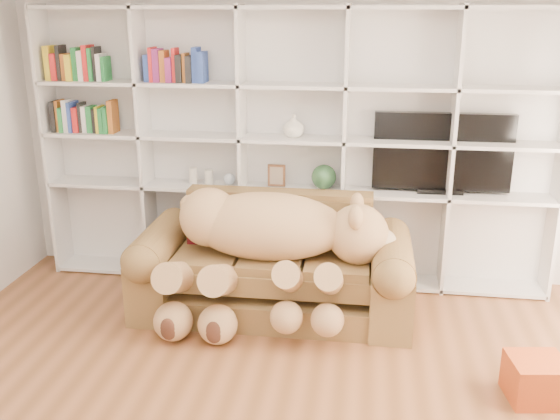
% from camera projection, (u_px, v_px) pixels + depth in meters
% --- Properties ---
extents(wall_back, '(5.00, 0.02, 2.70)m').
position_uv_depth(wall_back, '(296.00, 129.00, 5.49)').
color(wall_back, silver).
rests_on(wall_back, floor).
extents(bookshelf, '(4.43, 0.35, 2.40)m').
position_uv_depth(bookshelf, '(266.00, 136.00, 5.41)').
color(bookshelf, silver).
rests_on(bookshelf, floor).
extents(sofa, '(2.18, 0.94, 0.92)m').
position_uv_depth(sofa, '(274.00, 270.00, 5.04)').
color(sofa, brown).
rests_on(sofa, floor).
extents(teddy_bear, '(1.79, 0.94, 1.04)m').
position_uv_depth(teddy_bear, '(267.00, 242.00, 4.77)').
color(teddy_bear, tan).
rests_on(teddy_bear, sofa).
extents(throw_pillow, '(0.43, 0.25, 0.44)m').
position_uv_depth(throw_pillow, '(214.00, 222.00, 5.15)').
color(throw_pillow, '#5A0F16').
rests_on(throw_pillow, sofa).
extents(gift_box, '(0.38, 0.37, 0.27)m').
position_uv_depth(gift_box, '(536.00, 379.00, 3.93)').
color(gift_box, '#AD4117').
rests_on(gift_box, floor).
extents(tv, '(1.15, 0.18, 0.68)m').
position_uv_depth(tv, '(442.00, 154.00, 5.23)').
color(tv, black).
rests_on(tv, bookshelf).
extents(picture_frame, '(0.15, 0.03, 0.19)m').
position_uv_depth(picture_frame, '(277.00, 175.00, 5.44)').
color(picture_frame, brown).
rests_on(picture_frame, bookshelf).
extents(green_vase, '(0.21, 0.21, 0.21)m').
position_uv_depth(green_vase, '(324.00, 177.00, 5.39)').
color(green_vase, '#2F5C33').
rests_on(green_vase, bookshelf).
extents(figurine_tall, '(0.10, 0.10, 0.15)m').
position_uv_depth(figurine_tall, '(193.00, 176.00, 5.55)').
color(figurine_tall, silver).
rests_on(figurine_tall, bookshelf).
extents(figurine_short, '(0.10, 0.10, 0.13)m').
position_uv_depth(figurine_short, '(209.00, 177.00, 5.54)').
color(figurine_short, silver).
rests_on(figurine_short, bookshelf).
extents(snow_globe, '(0.10, 0.10, 0.10)m').
position_uv_depth(snow_globe, '(229.00, 179.00, 5.52)').
color(snow_globe, silver).
rests_on(snow_globe, bookshelf).
extents(shelf_vase, '(0.20, 0.20, 0.19)m').
position_uv_depth(shelf_vase, '(294.00, 126.00, 5.29)').
color(shelf_vase, silver).
rests_on(shelf_vase, bookshelf).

